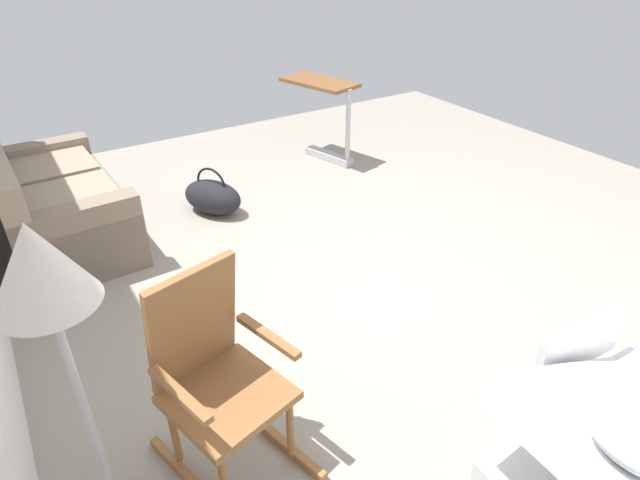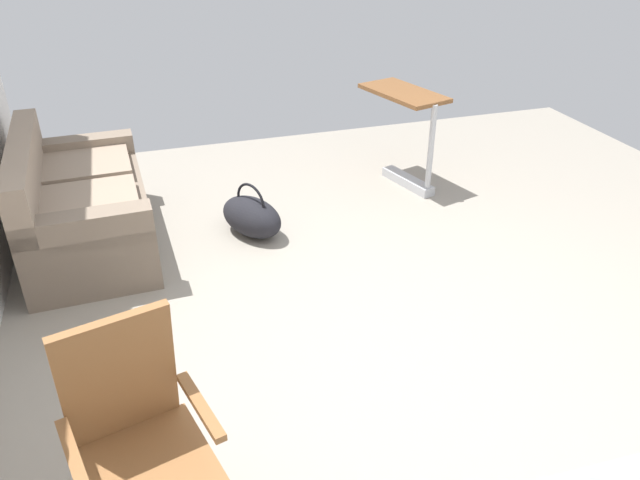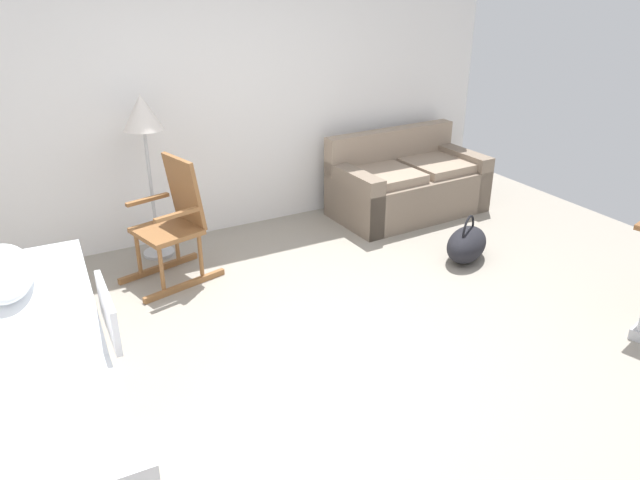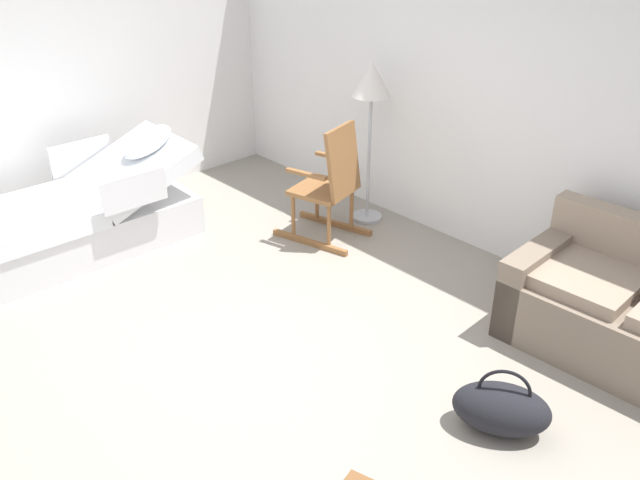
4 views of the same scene
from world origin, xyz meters
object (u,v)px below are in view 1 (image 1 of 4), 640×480
object	(u,v)px
rocking_chair	(216,380)
floor_lamp	(46,291)
overbed_table	(325,111)
couch	(57,206)
duffel_bag	(213,197)

from	to	relation	value
rocking_chair	floor_lamp	bearing A→B (deg)	94.17
overbed_table	couch	bearing A→B (deg)	96.36
duffel_bag	floor_lamp	bearing A→B (deg)	149.03
rocking_chair	floor_lamp	xyz separation A→B (m)	(-0.04, 0.52, 0.72)
couch	rocking_chair	xyz separation A→B (m)	(-2.60, -0.29, 0.20)
duffel_bag	overbed_table	bearing A→B (deg)	-71.16
couch	floor_lamp	bearing A→B (deg)	174.87
rocking_chair	duffel_bag	distance (m)	2.59
floor_lamp	overbed_table	xyz separation A→B (m)	(2.95, -2.98, -0.70)
rocking_chair	duffel_bag	xyz separation A→B (m)	(2.39, -0.93, -0.35)
rocking_chair	floor_lamp	world-z (taller)	floor_lamp
couch	rocking_chair	world-z (taller)	rocking_chair
couch	duffel_bag	xyz separation A→B (m)	(-0.21, -1.22, -0.15)
floor_lamp	duffel_bag	xyz separation A→B (m)	(2.43, -1.46, -1.07)
floor_lamp	duffel_bag	distance (m)	3.03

